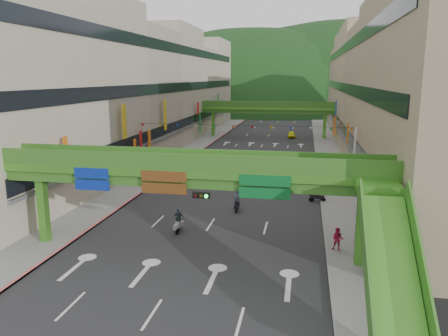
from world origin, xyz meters
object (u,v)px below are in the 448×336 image
Objects in this scene: car_silver at (205,155)px; car_yellow at (291,135)px; overpass_near at (202,182)px; scooter_rider_near at (237,201)px; pedestrian_red at (338,241)px; scooter_rider_mid at (274,183)px.

car_silver is 1.03× the size of car_yellow.
overpass_near reaches higher than scooter_rider_near.
overpass_near is at bearing -83.67° from car_silver.
overpass_near is 17.33× the size of pedestrian_red.
scooter_rider_mid is (3.47, 17.43, -4.11)m from overpass_near.
scooter_rider_mid reaches higher than car_silver.
car_silver is (-8.57, 24.24, -0.30)m from scooter_rider_near.
overpass_near is at bearing -96.26° from car_yellow.
scooter_rider_near is at bearing 148.34° from pedestrian_red.
scooter_rider_near is 7.45m from scooter_rider_mid.
car_yellow is (3.14, 49.65, -0.30)m from scooter_rider_near.
scooter_rider_mid reaches higher than pedestrian_red.
scooter_rider_mid is 42.77m from car_yellow.
car_silver is at bearing 109.47° from scooter_rider_near.
scooter_rider_mid is 0.56× the size of car_silver.
overpass_near is 10.24m from pedestrian_red.
pedestrian_red is at bearing -87.62° from car_yellow.
car_yellow is (11.71, 25.41, 0.00)m from car_silver.
pedestrian_red is at bearing 16.45° from overpass_near.
pedestrian_red is (5.40, -14.82, -0.29)m from scooter_rider_mid.
scooter_rider_mid is at bearing 67.64° from scooter_rider_near.
car_yellow is (3.78, 60.20, -4.58)m from overpass_near.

